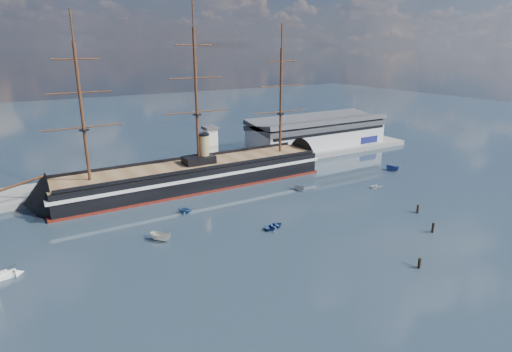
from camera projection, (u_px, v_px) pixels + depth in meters
ground at (250, 200)px, 129.11m from camera, size 600.00×600.00×0.00m
quay at (225, 167)px, 163.48m from camera, size 180.00×18.00×2.00m
warehouse at (317, 132)px, 188.25m from camera, size 63.00×21.00×11.60m
quay_tower at (211, 146)px, 154.69m from camera, size 5.00×5.00×15.00m
warship at (189, 176)px, 138.66m from camera, size 112.88×16.24×53.94m
motorboat_a at (161, 241)px, 101.95m from camera, size 7.06×5.87×2.73m
motorboat_b at (274, 228)px, 109.02m from camera, size 2.12×3.79×1.67m
motorboat_c at (299, 190)px, 137.54m from camera, size 5.50×2.79×2.10m
motorboat_d at (185, 213)px, 118.91m from camera, size 6.67×7.21×2.52m
motorboat_e at (377, 188)px, 139.89m from camera, size 1.97×2.92×1.27m
motorboat_f at (392, 171)px, 158.98m from camera, size 6.54×3.66×2.47m
piling_near_mid at (419, 268)px, 89.64m from camera, size 0.64×0.64×3.04m
piling_near_right at (432, 232)px, 106.64m from camera, size 0.64×0.64×3.29m
piling_far_right at (417, 213)px, 118.96m from camera, size 0.64×0.64×3.16m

